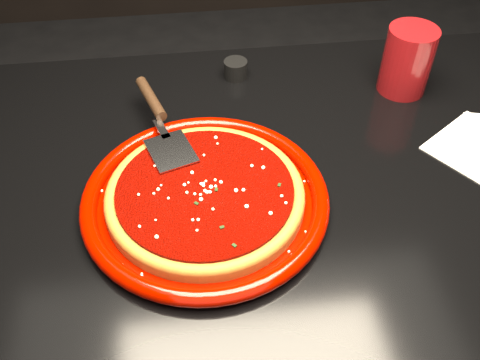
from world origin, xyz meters
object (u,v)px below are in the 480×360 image
(plate, at_px, (205,199))
(cup, at_px, (407,60))
(table, at_px, (272,291))
(pizza_server, at_px, (161,121))
(ramekin, at_px, (236,69))

(plate, xyz_separation_m, cup, (0.42, 0.27, 0.05))
(table, distance_m, plate, 0.42)
(table, xyz_separation_m, plate, (-0.13, -0.06, 0.39))
(plate, relative_size, cup, 2.97)
(table, height_order, pizza_server, pizza_server)
(ramekin, bearing_deg, cup, -14.15)
(cup, xyz_separation_m, ramekin, (-0.33, 0.08, -0.05))
(table, height_order, plate, plate)
(table, xyz_separation_m, cup, (0.29, 0.21, 0.44))
(ramekin, bearing_deg, pizza_server, -129.39)
(cup, bearing_deg, pizza_server, -167.71)
(table, xyz_separation_m, pizza_server, (-0.20, 0.10, 0.42))
(plate, distance_m, ramekin, 0.37)
(plate, relative_size, ramekin, 8.16)
(pizza_server, distance_m, ramekin, 0.25)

